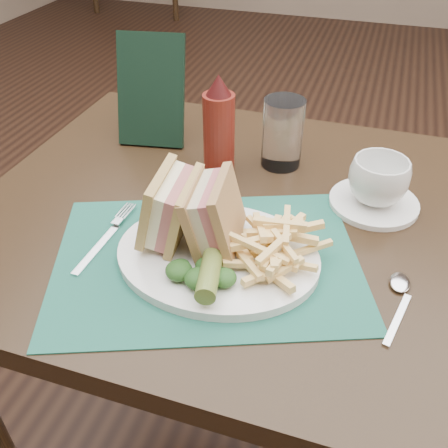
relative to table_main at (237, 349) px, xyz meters
name	(u,v)px	position (x,y,z in m)	size (l,w,h in m)	color
floor	(278,306)	(0.00, 0.50, -0.38)	(7.00, 7.00, 0.00)	black
wall_back	(369,22)	(0.00, 4.00, -0.38)	(6.00, 6.00, 0.00)	gray
table_main	(237,349)	(0.00, 0.00, 0.00)	(0.90, 0.75, 0.75)	black
placemat	(207,260)	(-0.01, -0.14, 0.38)	(0.45, 0.32, 0.00)	#1B5848
plate	(218,256)	(0.01, -0.14, 0.38)	(0.30, 0.24, 0.01)	white
sandwich_half_a	(156,205)	(-0.09, -0.13, 0.45)	(0.06, 0.11, 0.10)	tan
sandwich_half_b	(199,211)	(-0.03, -0.12, 0.45)	(0.06, 0.11, 0.10)	tan
kale_garnish	(202,272)	(0.00, -0.20, 0.41)	(0.11, 0.08, 0.03)	#1B3E16
pickle_spear	(211,266)	(0.02, -0.19, 0.41)	(0.03, 0.03, 0.12)	#5A6E2A
fries_pile	(271,241)	(0.08, -0.13, 0.42)	(0.18, 0.20, 0.06)	#FFD67F
fork	(106,235)	(-0.18, -0.14, 0.38)	(0.03, 0.17, 0.01)	silver
spoon	(399,304)	(0.26, -0.15, 0.38)	(0.03, 0.15, 0.01)	silver
saucer	(373,203)	(0.21, 0.08, 0.38)	(0.15, 0.15, 0.01)	white
coffee_cup	(378,181)	(0.21, 0.08, 0.42)	(0.10, 0.10, 0.08)	white
drinking_glass	(283,133)	(0.03, 0.16, 0.44)	(0.08, 0.08, 0.13)	white
ketchup_bottle	(219,125)	(-0.07, 0.11, 0.47)	(0.06, 0.06, 0.19)	#5F1810
check_presenter	(151,91)	(-0.24, 0.18, 0.48)	(0.13, 0.01, 0.22)	black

